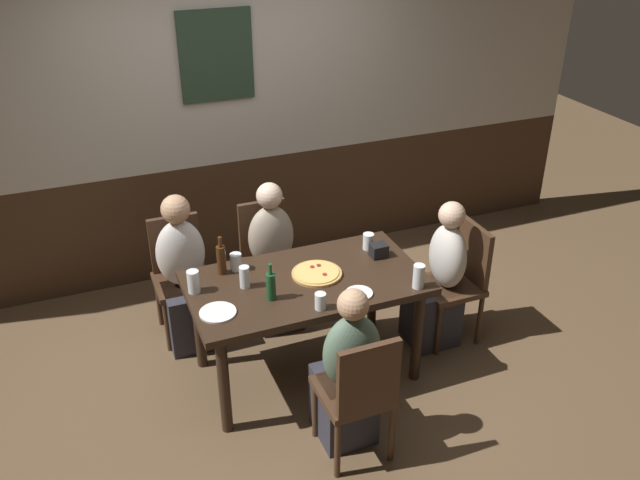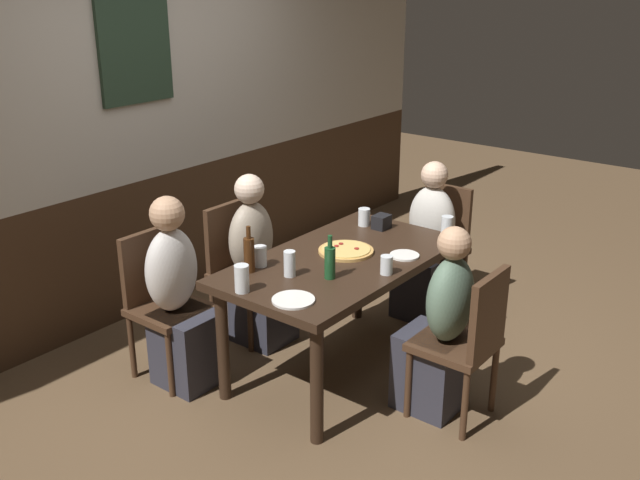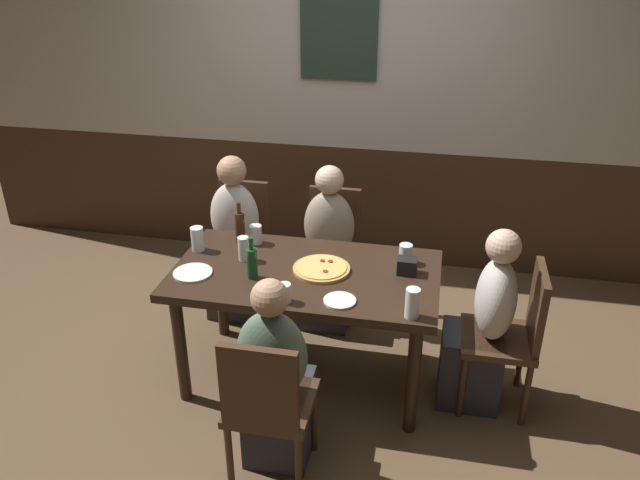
% 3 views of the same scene
% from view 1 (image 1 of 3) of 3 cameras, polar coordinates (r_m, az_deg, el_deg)
% --- Properties ---
extents(ground_plane, '(12.00, 12.00, 0.00)m').
position_cam_1_polar(ground_plane, '(4.73, -1.12, -11.01)').
color(ground_plane, brown).
extents(wall_back, '(6.40, 0.13, 2.60)m').
position_cam_1_polar(wall_back, '(5.49, -7.52, 10.23)').
color(wall_back, '#3D2819').
rests_on(wall_back, ground_plane).
extents(dining_table, '(1.50, 0.83, 0.74)m').
position_cam_1_polar(dining_table, '(4.34, -1.20, -4.40)').
color(dining_table, black).
rests_on(dining_table, ground_plane).
extents(chair_mid_far, '(0.40, 0.40, 0.88)m').
position_cam_1_polar(chair_mid_far, '(5.09, -4.51, -1.10)').
color(chair_mid_far, '#422B1C').
rests_on(chair_mid_far, ground_plane).
extents(chair_head_east, '(0.40, 0.40, 0.88)m').
position_cam_1_polar(chair_head_east, '(4.89, 11.73, -3.02)').
color(chair_head_east, '#422B1C').
rests_on(chair_head_east, ground_plane).
extents(chair_left_far, '(0.40, 0.40, 0.88)m').
position_cam_1_polar(chair_left_far, '(4.97, -11.79, -2.49)').
color(chair_left_far, '#422B1C').
rests_on(chair_left_far, ground_plane).
extents(chair_mid_near, '(0.40, 0.40, 0.88)m').
position_cam_1_polar(chair_mid_near, '(3.82, 3.38, -12.64)').
color(chair_mid_near, '#422B1C').
rests_on(chair_mid_near, ground_plane).
extents(person_mid_far, '(0.34, 0.37, 1.12)m').
position_cam_1_polar(person_mid_far, '(4.97, -3.92, -2.25)').
color(person_mid_far, '#2D2D38').
rests_on(person_mid_far, ground_plane).
extents(person_head_east, '(0.37, 0.34, 1.10)m').
position_cam_1_polar(person_head_east, '(4.83, 10.04, -3.80)').
color(person_head_east, '#2D2D38').
rests_on(person_head_east, ground_plane).
extents(person_left_far, '(0.34, 0.37, 1.14)m').
position_cam_1_polar(person_left_far, '(4.84, -11.39, -3.58)').
color(person_left_far, '#2D2D38').
rests_on(person_left_far, ground_plane).
extents(person_mid_near, '(0.34, 0.37, 1.09)m').
position_cam_1_polar(person_mid_near, '(3.97, 2.33, -11.67)').
color(person_mid_near, '#2D2D38').
rests_on(person_mid_near, ground_plane).
extents(pizza, '(0.33, 0.33, 0.03)m').
position_cam_1_polar(pizza, '(4.34, -0.28, -2.84)').
color(pizza, tan).
rests_on(pizza, dining_table).
extents(pint_glass_pale, '(0.06, 0.06, 0.14)m').
position_cam_1_polar(pint_glass_pale, '(4.21, -6.41, -3.24)').
color(pint_glass_pale, silver).
rests_on(pint_glass_pale, dining_table).
extents(pint_glass_stout, '(0.07, 0.07, 0.16)m').
position_cam_1_polar(pint_glass_stout, '(4.22, 8.36, -3.17)').
color(pint_glass_stout, silver).
rests_on(pint_glass_stout, dining_table).
extents(pint_glass_amber, '(0.08, 0.08, 0.11)m').
position_cam_1_polar(pint_glass_amber, '(4.63, 4.12, -0.20)').
color(pint_glass_amber, silver).
rests_on(pint_glass_amber, dining_table).
extents(tumbler_short, '(0.07, 0.07, 0.10)m').
position_cam_1_polar(tumbler_short, '(4.00, 0.03, -5.29)').
color(tumbler_short, silver).
rests_on(tumbler_short, dining_table).
extents(beer_glass_tall, '(0.08, 0.08, 0.15)m').
position_cam_1_polar(beer_glass_tall, '(4.21, -10.67, -3.60)').
color(beer_glass_tall, silver).
rests_on(beer_glass_tall, dining_table).
extents(highball_clear, '(0.08, 0.08, 0.12)m').
position_cam_1_polar(highball_clear, '(4.41, -7.14, -1.95)').
color(highball_clear, silver).
rests_on(highball_clear, dining_table).
extents(beer_bottle_green, '(0.06, 0.06, 0.25)m').
position_cam_1_polar(beer_bottle_green, '(4.07, -4.18, -3.86)').
color(beer_bottle_green, '#194723').
rests_on(beer_bottle_green, dining_table).
extents(beer_bottle_brown, '(0.06, 0.06, 0.27)m').
position_cam_1_polar(beer_bottle_brown, '(4.35, -8.36, -1.60)').
color(beer_bottle_brown, '#42230F').
rests_on(beer_bottle_brown, dining_table).
extents(plate_white_large, '(0.22, 0.22, 0.01)m').
position_cam_1_polar(plate_white_large, '(4.02, -8.66, -6.09)').
color(plate_white_large, white).
rests_on(plate_white_large, dining_table).
extents(plate_white_small, '(0.17, 0.17, 0.01)m').
position_cam_1_polar(plate_white_small, '(4.16, 3.33, -4.52)').
color(plate_white_small, white).
rests_on(plate_white_small, dining_table).
extents(condiment_caddy, '(0.11, 0.09, 0.09)m').
position_cam_1_polar(condiment_caddy, '(4.54, 5.00, -0.89)').
color(condiment_caddy, black).
rests_on(condiment_caddy, dining_table).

